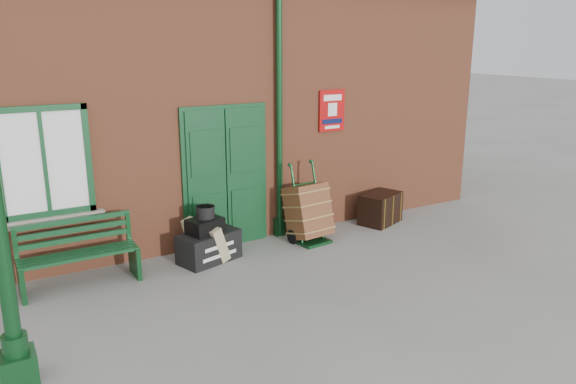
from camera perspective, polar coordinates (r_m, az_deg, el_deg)
ground at (r=8.13m, az=0.02°, el=-8.11°), size 80.00×80.00×0.00m
station_building at (r=10.69m, az=-9.48°, el=9.35°), size 10.30×4.30×4.36m
canopy_column at (r=5.77m, az=-27.15°, el=-4.86°), size 0.34×0.34×3.61m
bench at (r=8.06m, az=-20.57°, el=-5.72°), size 1.52×0.49×0.94m
houdini_trunk at (r=8.52m, az=-8.04°, el=-5.51°), size 1.00×0.74×0.45m
strongbox at (r=8.39m, az=-8.44°, el=-3.41°), size 0.58×0.49×0.22m
hatbox at (r=8.37m, az=-8.38°, el=-2.01°), size 0.34×0.34×0.18m
suitcase_back at (r=8.50m, az=-8.98°, el=-4.85°), size 0.45×0.53×0.66m
suitcase_front at (r=8.49m, az=-7.58°, el=-5.15°), size 0.43×0.48×0.57m
porter_trolley at (r=9.17m, az=2.07°, el=-2.05°), size 0.69×0.74×1.28m
dark_trunk at (r=10.27m, az=9.36°, el=-1.63°), size 0.90×0.74×0.55m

